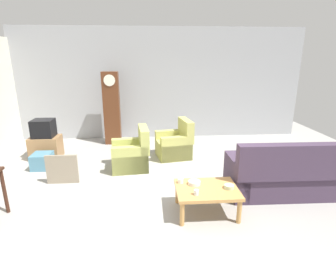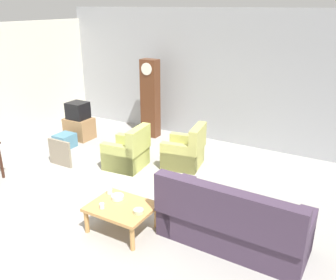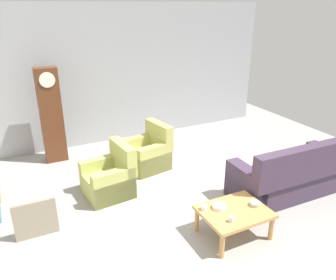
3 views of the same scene
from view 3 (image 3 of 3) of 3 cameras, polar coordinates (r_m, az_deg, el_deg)
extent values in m
plane|color=#999691|center=(5.51, 1.46, -12.59)|extent=(10.40, 10.40, 0.00)
cube|color=#9EA0A5|center=(8.03, -10.66, 10.80)|extent=(8.40, 0.16, 3.20)
cube|color=#423347|center=(6.34, 19.71, -6.68)|extent=(2.12, 0.88, 0.44)
cube|color=#423347|center=(5.90, 22.75, -3.70)|extent=(2.10, 0.24, 0.60)
cube|color=#423347|center=(6.93, 25.38, -3.93)|extent=(0.26, 0.84, 0.68)
cube|color=#423347|center=(5.72, 13.09, -7.82)|extent=(0.26, 0.84, 0.68)
cube|color=brown|center=(6.53, 22.89, -2.39)|extent=(0.37, 0.18, 0.36)
cube|color=#C6B284|center=(6.20, 19.87, -3.24)|extent=(0.36, 0.13, 0.36)
cube|color=#9E8966|center=(5.89, 16.51, -4.17)|extent=(0.38, 0.19, 0.36)
cube|color=tan|center=(6.01, -10.31, -7.54)|extent=(0.83, 0.83, 0.40)
cube|color=tan|center=(5.90, -7.75, -2.89)|extent=(0.26, 0.77, 0.52)
cube|color=tan|center=(6.21, -11.44, -5.54)|extent=(0.77, 0.24, 0.60)
cube|color=tan|center=(5.71, -9.21, -7.97)|extent=(0.77, 0.24, 0.60)
cube|color=tan|center=(6.85, -3.71, -3.27)|extent=(0.88, 0.88, 0.40)
cube|color=tan|center=(6.83, -1.55, 0.90)|extent=(0.31, 0.78, 0.52)
cube|color=tan|center=(7.04, -5.06, -1.68)|extent=(0.78, 0.29, 0.60)
cube|color=tan|center=(6.58, -2.30, -3.39)|extent=(0.78, 0.29, 0.60)
cube|color=tan|center=(4.96, 11.32, -11.96)|extent=(0.96, 0.76, 0.05)
cylinder|color=tan|center=(4.67, 9.26, -17.52)|extent=(0.07, 0.07, 0.37)
cylinder|color=tan|center=(5.13, 17.29, -14.26)|extent=(0.07, 0.07, 0.37)
cylinder|color=tan|center=(5.09, 4.97, -13.45)|extent=(0.07, 0.07, 0.37)
cylinder|color=tan|center=(5.51, 12.69, -10.89)|extent=(0.07, 0.07, 0.37)
cube|color=#562D19|center=(7.32, -19.39, 3.92)|extent=(0.44, 0.28, 2.00)
cylinder|color=silver|center=(6.98, -20.03, 9.66)|extent=(0.30, 0.02, 0.30)
cube|color=gray|center=(5.26, -21.75, -12.55)|extent=(0.60, 0.05, 0.58)
cylinder|color=white|center=(4.87, 6.18, -11.43)|extent=(0.09, 0.09, 0.07)
cylinder|color=silver|center=(4.69, 10.85, -13.21)|extent=(0.07, 0.07, 0.08)
cylinder|color=white|center=(4.93, 8.74, -11.23)|extent=(0.19, 0.19, 0.06)
cylinder|color=#B2C69E|center=(5.10, 14.71, -10.54)|extent=(0.15, 0.15, 0.06)
camera|label=1|loc=(2.01, 73.28, -18.38)|focal=28.94mm
camera|label=2|loc=(5.62, 71.03, 8.94)|focal=38.22mm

